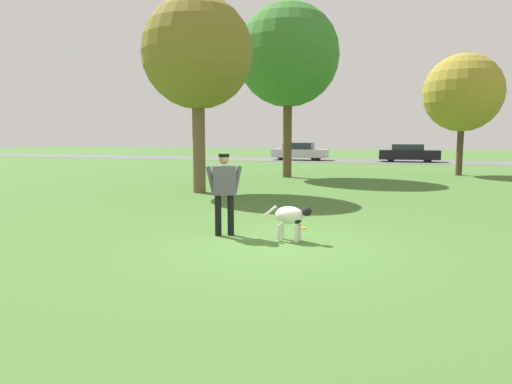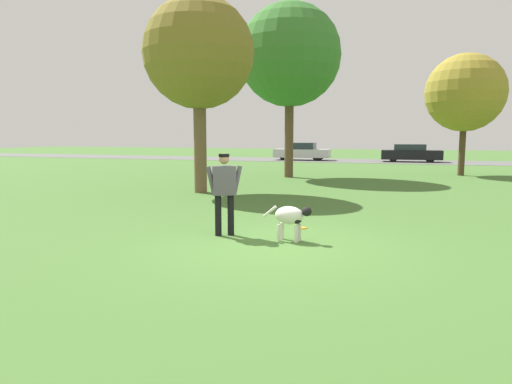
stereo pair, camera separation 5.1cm
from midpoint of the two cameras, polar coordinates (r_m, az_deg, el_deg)
The scene contains 10 objects.
ground_plane at distance 8.27m, azimuth 2.37°, elevation -6.75°, with size 120.00×120.00×0.00m, color #426B2D.
far_road_strip at distance 36.57m, azimuth 15.19°, elevation 3.73°, with size 120.00×6.00×0.01m.
person at distance 8.98m, azimuth -3.83°, elevation 0.59°, with size 0.67×0.42×1.62m.
dog at distance 8.58m, azimuth 4.57°, elevation -3.08°, with size 0.96×0.38×0.67m.
frisbee at distance 9.85m, azimuth 5.90°, elevation -4.48°, with size 0.22×0.22×0.02m.
tree_far_right at distance 24.97m, azimuth 24.74°, elevation 11.19°, with size 3.79×3.79×5.95m.
tree_mid_center at distance 22.11m, azimuth 4.31°, elevation 16.66°, with size 4.76×4.76×8.07m.
tree_near_left at distance 16.19m, azimuth -7.07°, elevation 16.76°, with size 3.76×3.76×6.63m.
parked_car_silver at distance 37.17m, azimuth 5.78°, elevation 5.06°, with size 4.48×1.99×1.41m.
parked_car_black at distance 36.35m, azimuth 18.84°, elevation 4.61°, with size 4.42×1.89×1.33m.
Camera 2 is at (2.28, -7.70, 1.97)m, focal length 32.00 mm.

